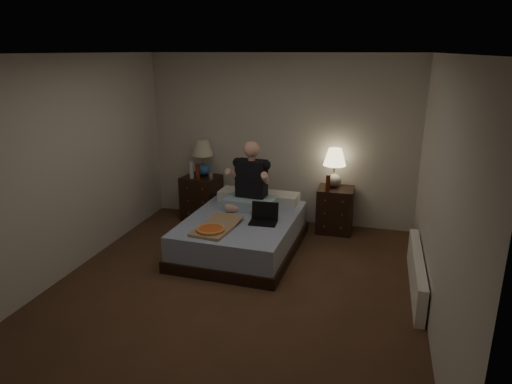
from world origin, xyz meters
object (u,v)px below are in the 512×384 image
(soda_can, at_px, (211,176))
(beer_bottle_left, at_px, (198,172))
(radiator, at_px, (416,272))
(nightstand_left, at_px, (202,198))
(lamp_left, at_px, (203,158))
(water_bottle, at_px, (192,170))
(pizza_box, at_px, (210,230))
(person, at_px, (250,176))
(laptop, at_px, (263,214))
(lamp_right, at_px, (334,168))
(bed, at_px, (242,234))
(nightstand_right, at_px, (335,210))
(beer_bottle_right, at_px, (328,183))

(soda_can, distance_m, beer_bottle_left, 0.20)
(beer_bottle_left, relative_size, radiator, 0.14)
(nightstand_left, height_order, soda_can, soda_can)
(lamp_left, bearing_deg, soda_can, -38.38)
(water_bottle, bearing_deg, beer_bottle_left, -9.49)
(pizza_box, bearing_deg, person, 84.21)
(laptop, xyz_separation_m, pizza_box, (-0.52, -0.48, -0.08))
(lamp_left, xyz_separation_m, water_bottle, (-0.11, -0.18, -0.16))
(soda_can, bearing_deg, pizza_box, -69.63)
(nightstand_left, xyz_separation_m, beer_bottle_left, (0.02, -0.15, 0.46))
(beer_bottle_left, height_order, laptop, beer_bottle_left)
(nightstand_left, relative_size, laptop, 2.01)
(nightstand_left, height_order, person, person)
(lamp_right, height_order, water_bottle, lamp_right)
(beer_bottle_left, distance_m, pizza_box, 1.62)
(lamp_left, bearing_deg, bed, -47.81)
(radiator, bearing_deg, beer_bottle_left, 157.14)
(nightstand_left, distance_m, water_bottle, 0.49)
(nightstand_right, distance_m, beer_bottle_right, 0.47)
(lamp_right, distance_m, water_bottle, 2.11)
(nightstand_right, bearing_deg, radiator, -54.89)
(nightstand_right, xyz_separation_m, beer_bottle_left, (-2.03, -0.17, 0.47))
(soda_can, distance_m, person, 0.93)
(bed, relative_size, water_bottle, 7.22)
(lamp_right, distance_m, pizza_box, 2.12)
(beer_bottle_left, bearing_deg, beer_bottle_right, 0.89)
(laptop, relative_size, pizza_box, 0.45)
(bed, xyz_separation_m, lamp_right, (1.06, 1.05, 0.70))
(beer_bottle_left, xyz_separation_m, pizza_box, (0.72, -1.41, -0.31))
(nightstand_left, bearing_deg, lamp_right, 10.04)
(nightstand_right, height_order, lamp_right, lamp_right)
(nightstand_right, relative_size, beer_bottle_left, 2.83)
(bed, height_order, nightstand_right, nightstand_right)
(beer_bottle_left, xyz_separation_m, person, (0.94, -0.44, 0.12))
(bed, relative_size, nightstand_left, 2.64)
(nightstand_right, distance_m, pizza_box, 2.06)
(water_bottle, height_order, beer_bottle_right, water_bottle)
(radiator, bearing_deg, person, 158.14)
(water_bottle, height_order, soda_can, water_bottle)
(nightstand_right, relative_size, soda_can, 6.50)
(lamp_right, xyz_separation_m, soda_can, (-1.81, -0.17, -0.20))
(radiator, bearing_deg, bed, 167.34)
(water_bottle, distance_m, person, 1.15)
(nightstand_right, height_order, pizza_box, nightstand_right)
(lamp_left, distance_m, soda_can, 0.32)
(lamp_right, bearing_deg, soda_can, -174.62)
(person, bearing_deg, nightstand_left, 153.88)
(bed, relative_size, beer_bottle_left, 7.84)
(lamp_right, bearing_deg, person, -147.24)
(lamp_right, distance_m, person, 1.25)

